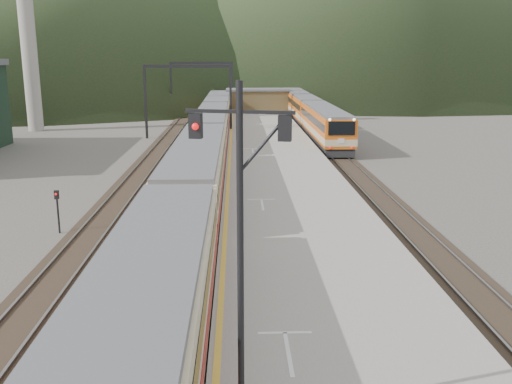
{
  "coord_description": "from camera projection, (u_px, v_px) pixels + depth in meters",
  "views": [
    {
      "loc": [
        2.42,
        -8.16,
        9.0
      ],
      "look_at": [
        3.42,
        20.86,
        2.0
      ],
      "focal_mm": 40.0,
      "sensor_mm": 36.0,
      "label": 1
    }
  ],
  "objects": [
    {
      "name": "smokestack",
      "position": [
        25.0,
        2.0,
        65.95
      ],
      "size": [
        1.8,
        1.8,
        30.0
      ],
      "primitive_type": "cylinder",
      "color": "#9E998E",
      "rests_on": "ground"
    },
    {
      "name": "platform",
      "position": [
        275.0,
        161.0,
        46.95
      ],
      "size": [
        8.0,
        100.0,
        1.0
      ],
      "primitive_type": "cube",
      "color": "gray",
      "rests_on": "ground"
    },
    {
      "name": "short_signal_a",
      "position": [
        60.0,
        347.0,
        15.08
      ],
      "size": [
        0.25,
        0.2,
        2.27
      ],
      "color": "black",
      "rests_on": "ground"
    },
    {
      "name": "gantry_near",
      "position": [
        188.0,
        87.0,
        61.99
      ],
      "size": [
        9.55,
        0.25,
        8.0
      ],
      "color": "black",
      "rests_on": "ground"
    },
    {
      "name": "track_second",
      "position": [
        342.0,
        161.0,
        49.19
      ],
      "size": [
        2.6,
        200.0,
        0.23
      ],
      "color": "black",
      "rests_on": "ground"
    },
    {
      "name": "gantry_far",
      "position": [
        201.0,
        78.0,
        86.28
      ],
      "size": [
        9.55,
        0.25,
        8.0
      ],
      "color": "black",
      "rests_on": "ground"
    },
    {
      "name": "track_main",
      "position": [
        209.0,
        162.0,
        48.8
      ],
      "size": [
        2.6,
        200.0,
        0.23
      ],
      "color": "black",
      "rests_on": "ground"
    },
    {
      "name": "short_signal_b",
      "position": [
        179.0,
        155.0,
        44.22
      ],
      "size": [
        0.24,
        0.19,
        2.27
      ],
      "color": "black",
      "rests_on": "ground"
    },
    {
      "name": "track_far",
      "position": [
        150.0,
        162.0,
        48.64
      ],
      "size": [
        2.6,
        200.0,
        0.23
      ],
      "color": "black",
      "rests_on": "ground"
    },
    {
      "name": "main_train",
      "position": [
        206.0,
        144.0,
        45.26
      ],
      "size": [
        3.11,
        85.09,
        3.79
      ],
      "color": "beige",
      "rests_on": "track_main"
    },
    {
      "name": "short_signal_c",
      "position": [
        57.0,
        206.0,
        29.22
      ],
      "size": [
        0.22,
        0.17,
        2.27
      ],
      "color": "black",
      "rests_on": "ground"
    },
    {
      "name": "second_train",
      "position": [
        303.0,
        108.0,
        77.58
      ],
      "size": [
        2.83,
        58.08,
        3.45
      ],
      "color": "#D95F15",
      "rests_on": "track_second"
    },
    {
      "name": "signal_mast",
      "position": [
        240.0,
        228.0,
        11.64
      ],
      "size": [
        2.15,
        0.67,
        7.52
      ],
      "color": "black",
      "rests_on": "platform"
    },
    {
      "name": "station_shed",
      "position": [
        258.0,
        99.0,
        85.32
      ],
      "size": [
        9.4,
        4.4,
        3.1
      ],
      "color": "brown",
      "rests_on": "platform"
    }
  ]
}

